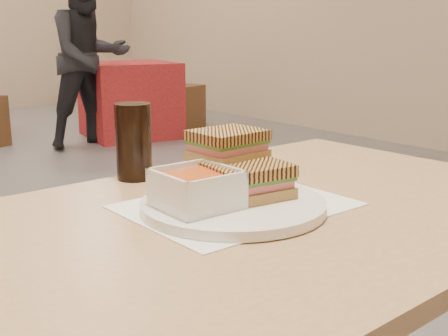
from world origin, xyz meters
TOP-DOWN VIEW (x-y plane):
  - main_table at (0.01, -2.04)m, footprint 1.21×0.73m
  - tray_liner at (0.04, -2.00)m, footprint 0.35×0.28m
  - plate at (0.02, -2.01)m, footprint 0.30×0.30m
  - soup_bowl at (-0.05, -2.01)m, footprint 0.12×0.12m
  - panini_lower at (0.05, -2.02)m, footprint 0.14×0.12m
  - panini_upper at (0.06, -1.95)m, footprint 0.12×0.10m
  - cola_glass at (0.00, -1.74)m, footprint 0.07×0.07m
  - bg_table_1 at (2.29, 2.20)m, footprint 0.94×0.94m
  - bg_chair_1r at (2.95, 2.30)m, footprint 0.50×0.50m
  - patron_b at (1.78, 1.99)m, footprint 0.78×0.61m

SIDE VIEW (x-z plane):
  - bg_chair_1r at x=2.95m, z-range 0.00..0.45m
  - bg_table_1 at x=2.29m, z-range 0.00..0.71m
  - main_table at x=0.01m, z-range 0.26..1.01m
  - tray_liner at x=0.04m, z-range 0.75..0.75m
  - plate at x=0.02m, z-range 0.75..0.77m
  - patron_b at x=1.78m, z-range 0.00..1.58m
  - soup_bowl at x=-0.05m, z-range 0.76..0.82m
  - panini_lower at x=0.05m, z-range 0.77..0.82m
  - cola_glass at x=0.00m, z-range 0.75..0.90m
  - panini_upper at x=0.06m, z-range 0.82..0.87m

